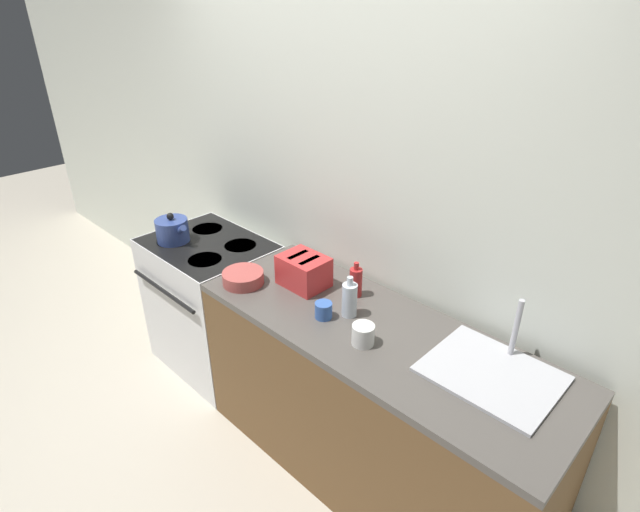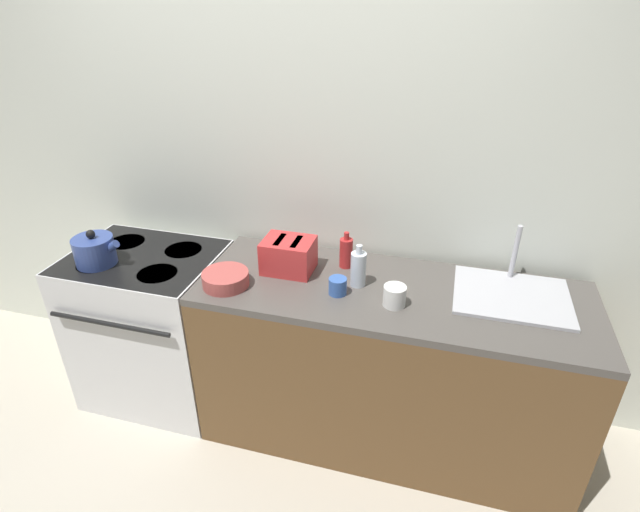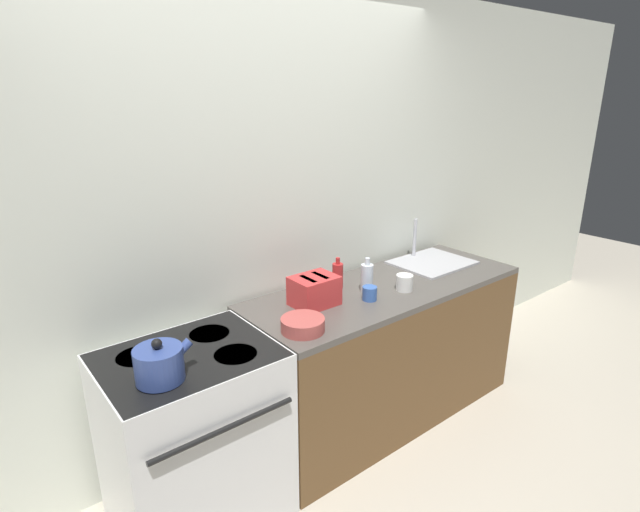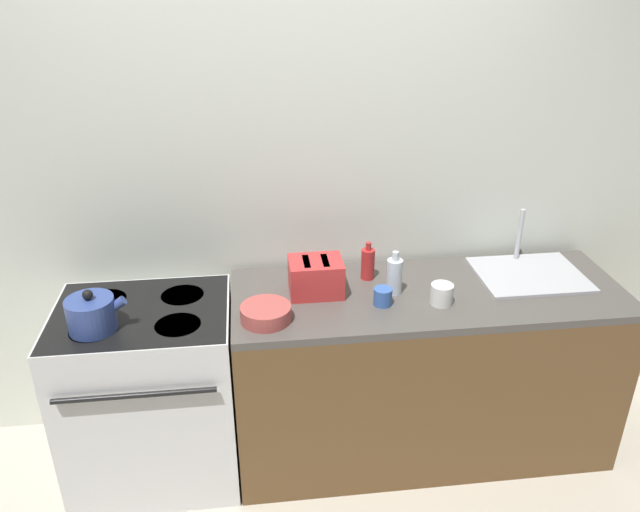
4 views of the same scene
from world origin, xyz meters
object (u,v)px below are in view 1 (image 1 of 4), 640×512
at_px(kettle, 173,230).
at_px(bottle_clear, 349,299).
at_px(stove, 213,303).
at_px(cup_blue, 324,310).
at_px(toaster, 304,271).
at_px(bowl, 243,278).
at_px(cup_white, 363,335).
at_px(bottle_red, 356,282).

relative_size(kettle, bottle_clear, 1.20).
height_order(stove, bottle_clear, bottle_clear).
xyz_separation_m(kettle, bottle_clear, (1.30, 0.15, 0.01)).
bearing_deg(cup_blue, stove, 176.41).
bearing_deg(kettle, toaster, 11.82).
xyz_separation_m(cup_blue, bowl, (-0.52, -0.07, -0.01)).
relative_size(cup_white, cup_blue, 1.21).
bearing_deg(cup_white, toaster, 162.81).
bearing_deg(cup_blue, bottle_clear, 53.85).
relative_size(stove, bowl, 4.11).
bearing_deg(bottle_red, cup_white, -44.60).
xyz_separation_m(toaster, bottle_clear, (0.35, -0.04, 0.00)).
xyz_separation_m(stove, cup_blue, (1.06, -0.07, 0.47)).
height_order(stove, toaster, toaster).
xyz_separation_m(stove, bottle_red, (1.04, 0.19, 0.51)).
bearing_deg(toaster, kettle, -168.18).
bearing_deg(toaster, bottle_clear, -7.19).
xyz_separation_m(toaster, bottle_red, (0.26, 0.11, -0.00)).
relative_size(kettle, toaster, 1.02).
relative_size(stove, cup_blue, 10.87).
bearing_deg(bottle_clear, stove, -178.35).
bearing_deg(toaster, cup_white, -17.19).
relative_size(kettle, bowl, 1.14).
bearing_deg(toaster, bottle_red, 22.59).
height_order(bottle_red, cup_blue, bottle_red).
xyz_separation_m(kettle, bowl, (0.71, -0.01, -0.04)).
bearing_deg(kettle, cup_blue, 2.53).
relative_size(bottle_red, cup_blue, 2.28).
height_order(kettle, bowl, kettle).
xyz_separation_m(cup_white, cup_blue, (-0.26, 0.02, -0.01)).
xyz_separation_m(bottle_red, cup_blue, (0.02, -0.25, -0.04)).
bearing_deg(bowl, stove, 165.98).
bearing_deg(stove, bottle_clear, 1.65).
height_order(stove, bowl, bowl).
relative_size(kettle, cup_white, 2.48).
height_order(bottle_red, bowl, bottle_red).
height_order(kettle, bottle_red, bottle_red).
xyz_separation_m(toaster, cup_white, (0.54, -0.17, -0.03)).
bearing_deg(cup_white, cup_blue, 174.85).
distance_m(kettle, cup_white, 1.49).
height_order(kettle, bottle_clear, bottle_clear).
bearing_deg(stove, toaster, 5.65).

